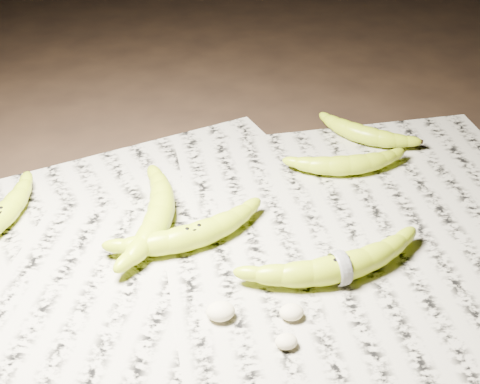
{
  "coord_description": "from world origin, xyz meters",
  "views": [
    {
      "loc": [
        -0.13,
        -0.74,
        0.61
      ],
      "look_at": [
        -0.02,
        0.04,
        0.05
      ],
      "focal_mm": 50.0,
      "sensor_mm": 36.0,
      "label": 1
    }
  ],
  "objects": [
    {
      "name": "banana_upper_a",
      "position": [
        0.17,
        0.13,
        0.02
      ],
      "size": [
        0.17,
        0.05,
        0.03
      ],
      "primitive_type": null,
      "rotation": [
        0.0,
        0.0,
        0.0
      ],
      "color": "#BDD11A",
      "rests_on": "newspaper_patch"
    },
    {
      "name": "banana_upper_b",
      "position": [
        0.22,
        0.23,
        0.02
      ],
      "size": [
        0.16,
        0.14,
        0.03
      ],
      "primitive_type": null,
      "rotation": [
        0.0,
        0.0,
        -0.68
      ],
      "color": "#BDD11A",
      "rests_on": "newspaper_patch"
    },
    {
      "name": "flesh_chunk_c",
      "position": [
        0.02,
        -0.17,
        0.02
      ],
      "size": [
        0.03,
        0.03,
        0.02
      ],
      "primitive_type": "ellipsoid",
      "color": "beige",
      "rests_on": "newspaper_patch"
    },
    {
      "name": "newspaper_patch",
      "position": [
        -0.03,
        -0.02,
        0.0
      ],
      "size": [
        0.9,
        0.7,
        0.01
      ],
      "primitive_type": "cube",
      "color": "#AEA995",
      "rests_on": "ground"
    },
    {
      "name": "flesh_chunk_a",
      "position": [
        -0.07,
        -0.16,
        0.02
      ],
      "size": [
        0.04,
        0.03,
        0.02
      ],
      "primitive_type": "ellipsoid",
      "color": "beige",
      "rests_on": "newspaper_patch"
    },
    {
      "name": "banana_center",
      "position": [
        -0.1,
        -0.02,
        0.03
      ],
      "size": [
        0.21,
        0.12,
        0.04
      ],
      "primitive_type": null,
      "rotation": [
        0.0,
        0.0,
        0.32
      ],
      "color": "#BDD11A",
      "rests_on": "newspaper_patch"
    },
    {
      "name": "measuring_tape",
      "position": [
        0.09,
        -0.11,
        0.03
      ],
      "size": [
        0.01,
        0.05,
        0.05
      ],
      "primitive_type": "torus",
      "rotation": [
        0.0,
        1.57,
        0.2
      ],
      "color": "white",
      "rests_on": "newspaper_patch"
    },
    {
      "name": "banana_left_b",
      "position": [
        -0.14,
        0.03,
        0.03
      ],
      "size": [
        0.11,
        0.22,
        0.04
      ],
      "primitive_type": null,
      "rotation": [
        0.0,
        0.0,
        1.35
      ],
      "color": "#BDD11A",
      "rests_on": "newspaper_patch"
    },
    {
      "name": "banana_taped",
      "position": [
        0.09,
        -0.11,
        0.03
      ],
      "size": [
        0.24,
        0.11,
        0.04
      ],
      "primitive_type": null,
      "rotation": [
        0.0,
        0.0,
        0.2
      ],
      "color": "#BDD11A",
      "rests_on": "newspaper_patch"
    },
    {
      "name": "flesh_chunk_b",
      "position": [
        -0.0,
        -0.22,
        0.02
      ],
      "size": [
        0.03,
        0.02,
        0.02
      ],
      "primitive_type": "ellipsoid",
      "color": "beige",
      "rests_on": "newspaper_patch"
    },
    {
      "name": "ground",
      "position": [
        0.0,
        0.0,
        0.0
      ],
      "size": [
        3.0,
        3.0,
        0.0
      ],
      "primitive_type": "plane",
      "color": "black",
      "rests_on": "ground"
    }
  ]
}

